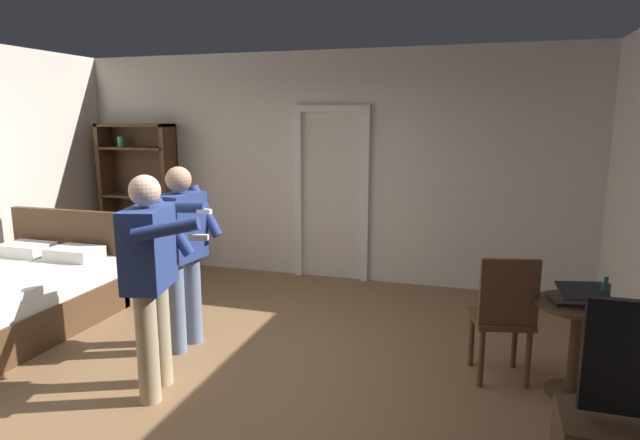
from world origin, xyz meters
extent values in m
plane|color=olive|center=(0.00, 0.00, 0.00)|extent=(6.99, 6.99, 0.00)
cube|color=silver|center=(0.00, 2.87, 1.39)|extent=(6.60, 0.12, 2.77)
cube|color=white|center=(-0.27, 2.79, 1.02)|extent=(0.08, 0.08, 2.05)
cube|color=white|center=(0.58, 2.79, 1.02)|extent=(0.08, 0.08, 2.05)
cube|color=white|center=(0.16, 2.79, 2.09)|extent=(0.93, 0.08, 0.08)
cube|color=#4C331E|center=(-2.32, 1.13, 0.51)|extent=(1.39, 0.08, 1.02)
cube|color=white|center=(-2.63, 0.87, 0.63)|extent=(0.50, 0.34, 0.12)
cube|color=white|center=(-2.01, 0.87, 0.63)|extent=(0.50, 0.34, 0.12)
cube|color=#4C331E|center=(-2.97, 2.61, 0.95)|extent=(0.06, 0.32, 1.91)
cube|color=#4C331E|center=(-1.99, 2.61, 0.95)|extent=(0.06, 0.32, 1.91)
cube|color=#4C331E|center=(-2.48, 2.61, 1.89)|extent=(1.04, 0.32, 0.04)
cube|color=#4C331E|center=(-2.48, 2.76, 0.95)|extent=(1.04, 0.02, 1.91)
cube|color=#4C331E|center=(-2.48, 2.61, 0.32)|extent=(0.98, 0.32, 0.03)
cylinder|color=#3DC499|center=(-2.68, 2.61, 0.38)|extent=(0.06, 0.06, 0.10)
cube|color=#4C331E|center=(-2.48, 2.61, 0.95)|extent=(0.98, 0.32, 0.03)
cylinder|color=#8C5F8E|center=(-2.31, 2.61, 1.03)|extent=(0.07, 0.07, 0.12)
cube|color=#4C331E|center=(-2.48, 2.61, 1.59)|extent=(0.98, 0.32, 0.03)
cylinder|color=#54C969|center=(-2.70, 2.61, 1.67)|extent=(0.08, 0.08, 0.13)
cylinder|color=#4C331E|center=(2.60, 0.53, 0.33)|extent=(0.08, 0.08, 0.67)
cylinder|color=#4C331E|center=(2.60, 0.53, 0.01)|extent=(0.35, 0.35, 0.03)
cylinder|color=#4C331E|center=(2.60, 0.53, 0.68)|extent=(0.59, 0.59, 0.03)
cube|color=black|center=(2.57, 0.53, 0.71)|extent=(0.36, 0.28, 0.02)
cube|color=black|center=(2.60, 0.42, 0.82)|extent=(0.35, 0.26, 0.08)
cube|color=#293F56|center=(2.60, 0.42, 0.82)|extent=(0.32, 0.22, 0.06)
cylinder|color=#1C4932|center=(2.74, 0.45, 0.79)|extent=(0.06, 0.06, 0.18)
cylinder|color=#1C4932|center=(2.74, 0.45, 0.90)|extent=(0.03, 0.03, 0.04)
cylinder|color=brown|center=(2.22, 0.87, 0.23)|extent=(0.04, 0.04, 0.45)
cylinder|color=brown|center=(1.89, 0.79, 0.23)|extent=(0.04, 0.04, 0.45)
cylinder|color=brown|center=(2.30, 0.53, 0.23)|extent=(0.04, 0.04, 0.45)
cylinder|color=brown|center=(1.97, 0.46, 0.23)|extent=(0.04, 0.04, 0.45)
cube|color=brown|center=(2.10, 0.66, 0.47)|extent=(0.50, 0.50, 0.04)
cube|color=brown|center=(2.13, 0.50, 0.74)|extent=(0.42, 0.13, 0.50)
cylinder|color=tan|center=(-0.34, -0.19, 0.40)|extent=(0.15, 0.15, 0.80)
cylinder|color=tan|center=(-0.27, -0.44, 0.40)|extent=(0.15, 0.15, 0.80)
cube|color=navy|center=(-0.31, -0.31, 1.09)|extent=(0.37, 0.51, 0.57)
sphere|color=#D8AD8C|center=(-0.31, -0.31, 1.49)|extent=(0.22, 0.22, 0.22)
cylinder|color=navy|center=(-0.28, -0.04, 1.19)|extent=(0.33, 0.17, 0.46)
cylinder|color=navy|center=(-0.03, -0.51, 1.28)|extent=(0.46, 0.20, 0.18)
cube|color=white|center=(0.19, -0.48, 1.24)|extent=(0.13, 0.06, 0.04)
cylinder|color=slate|center=(-0.50, 0.56, 0.40)|extent=(0.15, 0.15, 0.80)
cylinder|color=slate|center=(-0.53, 0.33, 0.40)|extent=(0.15, 0.15, 0.80)
cube|color=navy|center=(-0.51, 0.45, 1.08)|extent=(0.30, 0.44, 0.56)
sphere|color=tan|center=(-0.51, 0.45, 1.48)|extent=(0.22, 0.22, 0.22)
cylinder|color=navy|center=(-0.40, 0.67, 1.18)|extent=(0.33, 0.13, 0.46)
cylinder|color=navy|center=(-0.32, 0.19, 1.30)|extent=(0.44, 0.14, 0.12)
cube|color=white|center=(-0.11, 0.14, 1.28)|extent=(0.12, 0.05, 0.04)
cube|color=black|center=(-1.95, 1.89, 0.23)|extent=(0.52, 0.36, 0.46)
camera|label=1|loc=(1.88, -3.41, 1.99)|focal=29.77mm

